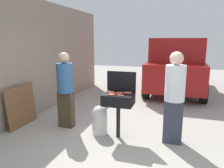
{
  "coord_description": "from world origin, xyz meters",
  "views": [
    {
      "loc": [
        1.02,
        -3.7,
        1.97
      ],
      "look_at": [
        -0.39,
        0.76,
        1.0
      ],
      "focal_mm": 34.47,
      "sensor_mm": 36.0,
      "label": 1
    }
  ],
  "objects_px": {
    "propane_tank": "(100,119)",
    "person_right": "(174,95)",
    "leaning_board": "(21,106)",
    "hot_dog_10": "(111,91)",
    "bbq_grill": "(118,101)",
    "hot_dog_7": "(129,92)",
    "hot_dog_5": "(110,95)",
    "hot_dog_6": "(121,96)",
    "hot_dog_9": "(112,95)",
    "person_left": "(65,87)",
    "hot_dog_4": "(119,94)",
    "hot_dog_8": "(128,93)",
    "hot_dog_2": "(121,93)",
    "hot_dog_1": "(115,93)",
    "hot_dog_0": "(111,93)",
    "parked_minivan": "(176,65)",
    "hot_dog_3": "(110,92)"
  },
  "relations": [
    {
      "from": "hot_dog_9",
      "to": "person_left",
      "type": "bearing_deg",
      "value": 165.99
    },
    {
      "from": "hot_dog_7",
      "to": "hot_dog_10",
      "type": "height_order",
      "value": "same"
    },
    {
      "from": "hot_dog_9",
      "to": "hot_dog_6",
      "type": "bearing_deg",
      "value": -8.97
    },
    {
      "from": "hot_dog_9",
      "to": "hot_dog_7",
      "type": "bearing_deg",
      "value": 43.84
    },
    {
      "from": "hot_dog_7",
      "to": "person_right",
      "type": "relative_size",
      "value": 0.07
    },
    {
      "from": "propane_tank",
      "to": "person_right",
      "type": "relative_size",
      "value": 0.35
    },
    {
      "from": "hot_dog_6",
      "to": "parked_minivan",
      "type": "relative_size",
      "value": 0.03
    },
    {
      "from": "parked_minivan",
      "to": "hot_dog_1",
      "type": "bearing_deg",
      "value": 77.26
    },
    {
      "from": "hot_dog_10",
      "to": "person_left",
      "type": "xyz_separation_m",
      "value": [
        -1.09,
        0.07,
        -0.0
      ]
    },
    {
      "from": "hot_dog_4",
      "to": "person_left",
      "type": "height_order",
      "value": "person_left"
    },
    {
      "from": "propane_tank",
      "to": "person_right",
      "type": "xyz_separation_m",
      "value": [
        1.48,
        0.05,
        0.63
      ]
    },
    {
      "from": "hot_dog_5",
      "to": "hot_dog_6",
      "type": "height_order",
      "value": "same"
    },
    {
      "from": "hot_dog_5",
      "to": "parked_minivan",
      "type": "height_order",
      "value": "parked_minivan"
    },
    {
      "from": "bbq_grill",
      "to": "propane_tank",
      "type": "distance_m",
      "value": 0.62
    },
    {
      "from": "hot_dog_6",
      "to": "hot_dog_9",
      "type": "bearing_deg",
      "value": 171.03
    },
    {
      "from": "hot_dog_9",
      "to": "hot_dog_0",
      "type": "bearing_deg",
      "value": 119.25
    },
    {
      "from": "leaning_board",
      "to": "hot_dog_10",
      "type": "bearing_deg",
      "value": 4.74
    },
    {
      "from": "hot_dog_5",
      "to": "hot_dog_10",
      "type": "bearing_deg",
      "value": 103.75
    },
    {
      "from": "person_left",
      "to": "hot_dog_4",
      "type": "bearing_deg",
      "value": -2.57
    },
    {
      "from": "propane_tank",
      "to": "hot_dog_7",
      "type": "bearing_deg",
      "value": 8.49
    },
    {
      "from": "propane_tank",
      "to": "parked_minivan",
      "type": "bearing_deg",
      "value": 72.79
    },
    {
      "from": "hot_dog_1",
      "to": "hot_dog_5",
      "type": "bearing_deg",
      "value": -108.28
    },
    {
      "from": "bbq_grill",
      "to": "hot_dog_9",
      "type": "height_order",
      "value": "hot_dog_9"
    },
    {
      "from": "propane_tank",
      "to": "leaning_board",
      "type": "height_order",
      "value": "leaning_board"
    },
    {
      "from": "hot_dog_1",
      "to": "leaning_board",
      "type": "height_order",
      "value": "hot_dog_1"
    },
    {
      "from": "hot_dog_4",
      "to": "hot_dog_10",
      "type": "bearing_deg",
      "value": 145.41
    },
    {
      "from": "hot_dog_5",
      "to": "hot_dog_10",
      "type": "distance_m",
      "value": 0.28
    },
    {
      "from": "hot_dog_4",
      "to": "hot_dog_10",
      "type": "height_order",
      "value": "same"
    },
    {
      "from": "hot_dog_10",
      "to": "propane_tank",
      "type": "distance_m",
      "value": 0.65
    },
    {
      "from": "hot_dog_7",
      "to": "hot_dog_8",
      "type": "relative_size",
      "value": 1.0
    },
    {
      "from": "hot_dog_1",
      "to": "propane_tank",
      "type": "bearing_deg",
      "value": 174.24
    },
    {
      "from": "hot_dog_10",
      "to": "hot_dog_9",
      "type": "bearing_deg",
      "value": -66.39
    },
    {
      "from": "hot_dog_1",
      "to": "hot_dog_2",
      "type": "distance_m",
      "value": 0.12
    },
    {
      "from": "hot_dog_8",
      "to": "leaning_board",
      "type": "xyz_separation_m",
      "value": [
        -2.48,
        -0.14,
        -0.46
      ]
    },
    {
      "from": "propane_tank",
      "to": "parked_minivan",
      "type": "height_order",
      "value": "parked_minivan"
    },
    {
      "from": "propane_tank",
      "to": "person_left",
      "type": "xyz_separation_m",
      "value": [
        -0.86,
        0.13,
        0.6
      ]
    },
    {
      "from": "hot_dog_2",
      "to": "hot_dog_8",
      "type": "distance_m",
      "value": 0.14
    },
    {
      "from": "hot_dog_5",
      "to": "hot_dog_8",
      "type": "height_order",
      "value": "same"
    },
    {
      "from": "hot_dog_9",
      "to": "hot_dog_10",
      "type": "distance_m",
      "value": 0.25
    },
    {
      "from": "hot_dog_4",
      "to": "hot_dog_6",
      "type": "relative_size",
      "value": 1.0
    },
    {
      "from": "hot_dog_0",
      "to": "person_right",
      "type": "height_order",
      "value": "person_right"
    },
    {
      "from": "person_right",
      "to": "propane_tank",
      "type": "bearing_deg",
      "value": 0.88
    },
    {
      "from": "person_right",
      "to": "hot_dog_0",
      "type": "bearing_deg",
      "value": 5.73
    },
    {
      "from": "hot_dog_9",
      "to": "hot_dog_4",
      "type": "bearing_deg",
      "value": 37.87
    },
    {
      "from": "hot_dog_0",
      "to": "hot_dog_8",
      "type": "bearing_deg",
      "value": 21.22
    },
    {
      "from": "hot_dog_3",
      "to": "hot_dog_9",
      "type": "distance_m",
      "value": 0.18
    },
    {
      "from": "hot_dog_4",
      "to": "hot_dog_7",
      "type": "height_order",
      "value": "same"
    },
    {
      "from": "hot_dog_10",
      "to": "hot_dog_8",
      "type": "bearing_deg",
      "value": -6.41
    },
    {
      "from": "hot_dog_6",
      "to": "hot_dog_3",
      "type": "bearing_deg",
      "value": 144.75
    },
    {
      "from": "person_left",
      "to": "leaning_board",
      "type": "relative_size",
      "value": 1.82
    }
  ]
}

